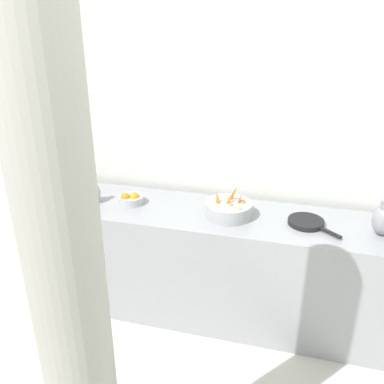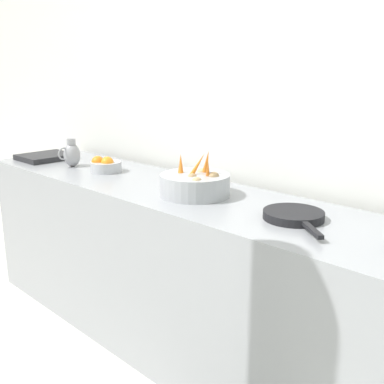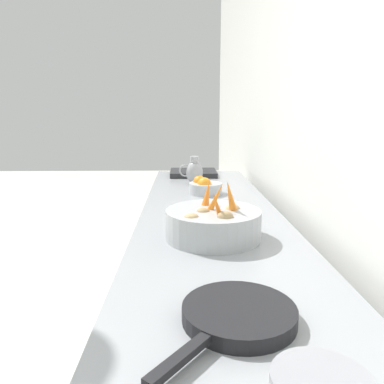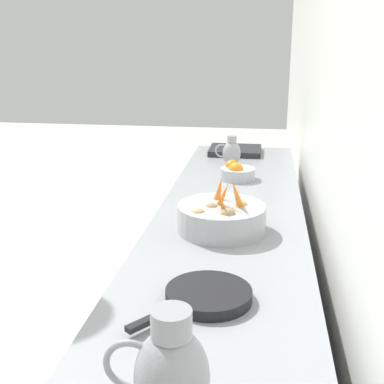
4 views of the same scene
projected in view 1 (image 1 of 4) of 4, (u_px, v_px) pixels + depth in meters
tile_wall_left at (300, 129)px, 3.17m from camera, size 0.10×8.83×3.00m
prep_counter at (220, 265)px, 3.33m from camera, size 0.65×3.18×0.92m
vegetable_colander at (229, 209)px, 3.09m from camera, size 0.35×0.35×0.23m
orange_bowl at (131, 199)px, 3.29m from camera, size 0.19×0.19×0.10m
metal_pitcher_tall at (384, 220)px, 2.81m from camera, size 0.21×0.15×0.25m
metal_pitcher_short at (94, 193)px, 3.30m from camera, size 0.15×0.11×0.18m
counter_sink_basin at (56, 195)px, 3.41m from camera, size 0.34×0.30×0.04m
skillet_on_counter at (307, 222)px, 2.98m from camera, size 0.32×0.36×0.03m
support_column at (64, 263)px, 1.50m from camera, size 0.29×0.29×3.00m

